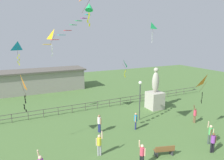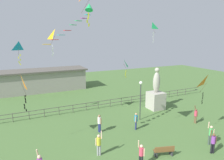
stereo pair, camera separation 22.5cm
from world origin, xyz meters
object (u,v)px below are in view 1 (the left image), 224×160
object	(u,v)px
person_1	(210,133)
kite_0	(207,82)
person_0	(136,120)
person_4	(142,153)
lamppost	(140,92)
kite_3	(55,36)
kite_2	(123,64)
kite_6	(18,47)
park_bench	(164,150)
kite_4	(151,27)
person_3	(213,141)
streamer_kite	(87,9)
statue_monument	(155,96)
kite_1	(21,84)
person_7	(99,122)
person_6	(99,143)
person_2	(195,114)

from	to	relation	value
person_1	kite_0	bearing A→B (deg)	60.60
person_0	person_4	distance (m)	5.62
lamppost	kite_3	world-z (taller)	kite_3
person_0	person_4	xyz separation A→B (m)	(-2.68, -4.94, -0.01)
person_1	kite_2	xyz separation A→B (m)	(-2.73, 9.82, 4.64)
kite_6	park_bench	bearing A→B (deg)	-51.25
kite_4	person_3	bearing A→B (deg)	-102.27
kite_0	person_3	bearing A→B (deg)	-125.71
person_3	streamer_kite	size ratio (longest dim) A/B	0.46
kite_6	person_0	bearing A→B (deg)	-33.97
statue_monument	kite_1	size ratio (longest dim) A/B	1.75
park_bench	kite_6	world-z (taller)	kite_6
kite_6	kite_1	bearing A→B (deg)	-91.82
person_4	person_7	xyz separation A→B (m)	(-0.67, 5.88, 0.04)
park_bench	person_1	size ratio (longest dim) A/B	0.80
person_0	kite_6	size ratio (longest dim) A/B	0.71
lamppost	kite_6	size ratio (longest dim) A/B	1.83
lamppost	person_3	xyz separation A→B (m)	(1.45, -7.73, -2.13)
statue_monument	kite_4	distance (m)	8.46
person_6	kite_1	world-z (taller)	kite_1
person_1	person_6	world-z (taller)	person_6
kite_1	person_1	bearing A→B (deg)	-23.02
streamer_kite	kite_3	bearing A→B (deg)	109.02
person_0	kite_2	xyz separation A→B (m)	(1.24, 4.82, 4.67)
lamppost	person_0	bearing A→B (deg)	-132.16
person_1	kite_3	distance (m)	15.98
kite_3	streamer_kite	bearing A→B (deg)	-70.98
kite_3	kite_4	size ratio (longest dim) A/B	1.00
kite_4	kite_6	world-z (taller)	kite_4
lamppost	streamer_kite	xyz separation A→B (m)	(-6.27, -1.92, 7.57)
statue_monument	person_1	size ratio (longest dim) A/B	2.62
person_4	streamer_kite	world-z (taller)	streamer_kite
lamppost	kite_0	world-z (taller)	kite_0
person_7	kite_2	distance (m)	7.59
person_2	person_3	xyz separation A→B (m)	(-3.17, -4.55, 0.03)
lamppost	kite_4	size ratio (longest dim) A/B	1.72
person_4	kite_1	size ratio (longest dim) A/B	0.64
person_1	person_6	xyz separation A→B (m)	(-8.76, 2.48, 0.00)
person_0	kite_1	xyz separation A→B (m)	(-9.56, 0.75, 4.31)
person_2	lamppost	bearing A→B (deg)	145.48
person_2	person_4	world-z (taller)	person_4
park_bench	person_1	world-z (taller)	person_1
person_3	kite_3	size ratio (longest dim) A/B	0.77
person_3	kite_6	bearing A→B (deg)	135.43
person_4	kite_3	bearing A→B (deg)	110.69
kite_2	kite_6	world-z (taller)	kite_6
person_1	person_6	bearing A→B (deg)	164.19
person_2	person_7	size ratio (longest dim) A/B	1.08
kite_6	person_1	bearing A→B (deg)	-40.30
lamppost	kite_2	size ratio (longest dim) A/B	2.03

